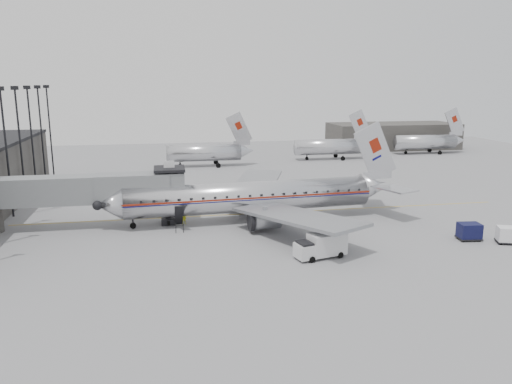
{
  "coord_description": "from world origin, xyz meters",
  "views": [
    {
      "loc": [
        -9.66,
        -51.96,
        15.76
      ],
      "look_at": [
        0.85,
        3.7,
        3.2
      ],
      "focal_mm": 35.0,
      "sensor_mm": 36.0,
      "label": 1
    }
  ],
  "objects_px": {
    "baggage_cart_white": "(508,235)",
    "ramp_worker": "(184,216)",
    "baggage_cart_navy": "(469,231)",
    "service_van": "(321,245)",
    "airliner": "(256,196)"
  },
  "relations": [
    {
      "from": "baggage_cart_white",
      "to": "ramp_worker",
      "type": "xyz_separation_m",
      "value": [
        -31.38,
        13.0,
        0.03
      ]
    },
    {
      "from": "baggage_cart_navy",
      "to": "baggage_cart_white",
      "type": "bearing_deg",
      "value": -21.45
    },
    {
      "from": "baggage_cart_navy",
      "to": "ramp_worker",
      "type": "xyz_separation_m",
      "value": [
        -28.21,
        11.3,
        -0.01
      ]
    },
    {
      "from": "service_van",
      "to": "baggage_cart_navy",
      "type": "distance_m",
      "value": 16.57
    },
    {
      "from": "baggage_cart_white",
      "to": "ramp_worker",
      "type": "relative_size",
      "value": 1.38
    },
    {
      "from": "baggage_cart_navy",
      "to": "airliner",
      "type": "bearing_deg",
      "value": 157.08
    },
    {
      "from": "airliner",
      "to": "baggage_cart_white",
      "type": "distance_m",
      "value": 26.6
    },
    {
      "from": "service_van",
      "to": "airliner",
      "type": "bearing_deg",
      "value": 91.17
    },
    {
      "from": "ramp_worker",
      "to": "service_van",
      "type": "bearing_deg",
      "value": -84.83
    },
    {
      "from": "airliner",
      "to": "ramp_worker",
      "type": "bearing_deg",
      "value": 176.73
    },
    {
      "from": "airliner",
      "to": "ramp_worker",
      "type": "distance_m",
      "value": 8.49
    },
    {
      "from": "airliner",
      "to": "ramp_worker",
      "type": "height_order",
      "value": "airliner"
    },
    {
      "from": "baggage_cart_navy",
      "to": "baggage_cart_white",
      "type": "distance_m",
      "value": 3.59
    },
    {
      "from": "airliner",
      "to": "baggage_cart_white",
      "type": "bearing_deg",
      "value": -33.03
    },
    {
      "from": "baggage_cart_navy",
      "to": "ramp_worker",
      "type": "distance_m",
      "value": 30.39
    }
  ]
}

